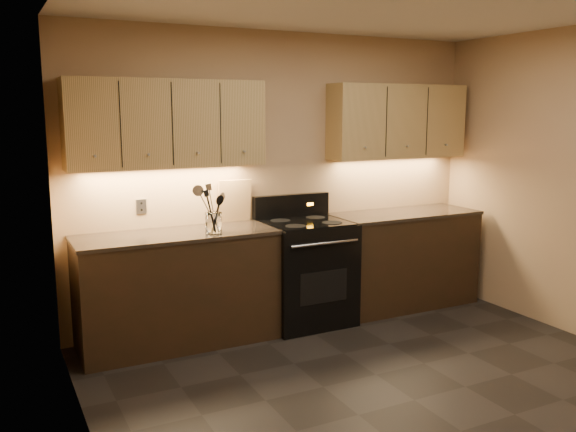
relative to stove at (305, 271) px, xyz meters
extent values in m
plane|color=black|center=(-0.08, -1.68, -0.48)|extent=(4.00, 4.00, 0.00)
cube|color=tan|center=(-0.08, 0.32, 0.82)|extent=(4.00, 0.04, 2.60)
cube|color=tan|center=(-2.08, -1.68, 0.82)|extent=(0.04, 4.00, 2.60)
cube|color=black|center=(-1.18, 0.02, -0.03)|extent=(1.60, 0.60, 0.90)
cube|color=#3B3126|center=(-1.18, 0.02, 0.44)|extent=(1.62, 0.62, 0.03)
cube|color=black|center=(1.10, 0.02, -0.03)|extent=(1.44, 0.60, 0.90)
cube|color=#3B3126|center=(1.10, 0.02, 0.44)|extent=(1.46, 0.62, 0.03)
cube|color=black|center=(0.00, -0.01, -0.02)|extent=(0.76, 0.65, 0.92)
cube|color=black|center=(0.00, -0.01, 0.45)|extent=(0.70, 0.60, 0.01)
cube|color=black|center=(0.00, 0.28, 0.55)|extent=(0.76, 0.07, 0.22)
cube|color=orange|center=(0.18, 0.24, 0.56)|extent=(0.06, 0.00, 0.03)
cylinder|color=silver|center=(0.00, -0.35, 0.32)|extent=(0.65, 0.02, 0.02)
cube|color=black|center=(0.00, -0.33, -0.07)|extent=(0.46, 0.00, 0.28)
cylinder|color=black|center=(-0.18, -0.16, 0.45)|extent=(0.18, 0.18, 0.00)
cylinder|color=black|center=(0.18, -0.16, 0.45)|extent=(0.18, 0.18, 0.00)
cylinder|color=black|center=(-0.18, 0.14, 0.45)|extent=(0.18, 0.18, 0.00)
cylinder|color=black|center=(0.18, 0.14, 0.45)|extent=(0.18, 0.18, 0.00)
cube|color=tan|center=(-1.18, 0.17, 1.32)|extent=(1.60, 0.30, 0.70)
cube|color=tan|center=(1.10, 0.17, 1.32)|extent=(1.44, 0.30, 0.70)
cube|color=#B2B5BA|center=(-1.38, 0.31, 0.64)|extent=(0.08, 0.01, 0.12)
cylinder|color=white|center=(-0.90, -0.11, 0.54)|extent=(0.16, 0.16, 0.17)
cylinder|color=white|center=(-0.90, -0.11, 0.46)|extent=(0.13, 0.13, 0.02)
cube|color=#D9B474|center=(-0.56, 0.28, 0.64)|extent=(0.30, 0.08, 0.38)
camera|label=1|loc=(-2.54, -4.68, 1.43)|focal=38.00mm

